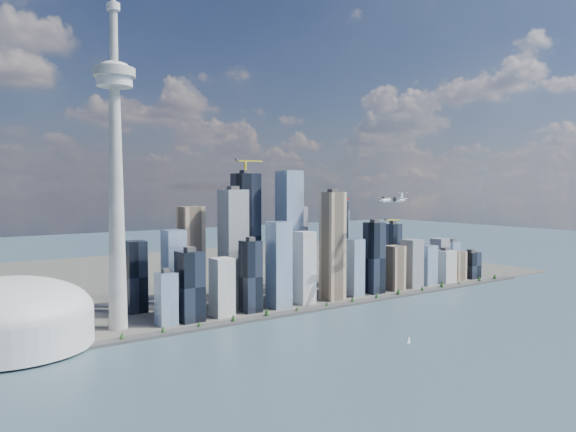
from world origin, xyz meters
TOP-DOWN VIEW (x-y plane):
  - ground at (0.00, 0.00)m, footprint 4000.00×4000.00m
  - seawall at (0.00, 250.00)m, footprint 1100.00×22.00m
  - land at (0.00, 700.00)m, footprint 1400.00×900.00m
  - shoreline_trees at (0.00, 250.00)m, footprint 960.53×7.20m
  - skyscraper_cluster at (59.62, 336.82)m, footprint 736.00×142.00m
  - needle_tower at (-300.00, 310.00)m, footprint 56.00×56.00m
  - dome_stadium at (-440.00, 300.00)m, footprint 200.00×200.00m
  - airplane at (138.40, 211.70)m, footprint 69.33×61.43m
  - sailboat_west at (-19.56, 30.46)m, footprint 7.77×3.04m

SIDE VIEW (x-z plane):
  - ground at x=0.00m, z-range 0.00..0.00m
  - land at x=0.00m, z-range 0.00..3.00m
  - seawall at x=0.00m, z-range 0.00..4.00m
  - sailboat_west at x=-19.56m, z-range -1.92..8.80m
  - shoreline_trees at x=0.00m, z-range 4.38..13.18m
  - dome_stadium at x=-440.00m, z-range -3.56..82.44m
  - skyscraper_cluster at x=59.62m, z-range -46.99..199.42m
  - airplane at x=138.40m, z-range 169.43..186.32m
  - needle_tower at x=-300.00m, z-range -39.41..511.09m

